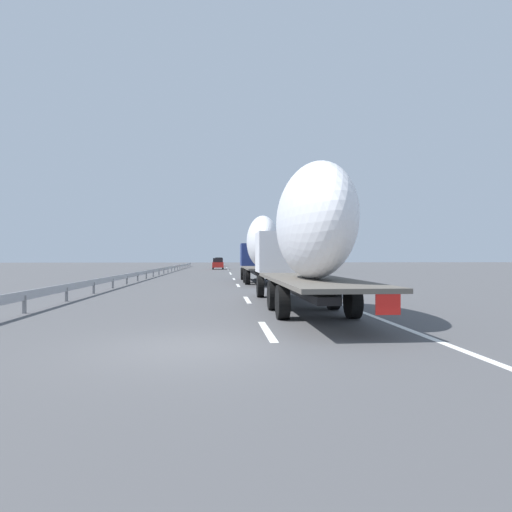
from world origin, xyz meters
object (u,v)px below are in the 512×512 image
truck_trailing (305,234)px  car_yellow_coupe (219,262)px  car_red_compact (218,264)px  road_sign (271,256)px  truck_lead (261,247)px

truck_trailing → car_yellow_coupe: truck_trailing is taller
truck_trailing → car_red_compact: 57.17m
car_red_compact → road_sign: 20.11m
truck_trailing → road_sign: 38.18m
truck_lead → truck_trailing: truck_trailing is taller
truck_lead → car_yellow_coupe: size_ratio=3.07×
road_sign → truck_lead: bearing=171.5°
truck_lead → car_yellow_coupe: (67.66, 3.35, -1.73)m
truck_trailing → car_yellow_coupe: bearing=2.3°
truck_lead → truck_trailing: (-17.31, 0.00, 0.01)m
truck_trailing → road_sign: bearing=-4.7°
truck_lead → road_sign: (20.74, -3.10, -0.55)m
car_red_compact → car_yellow_coupe: bearing=-0.1°
truck_lead → road_sign: truck_lead is taller
road_sign → car_yellow_coupe: bearing=7.8°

